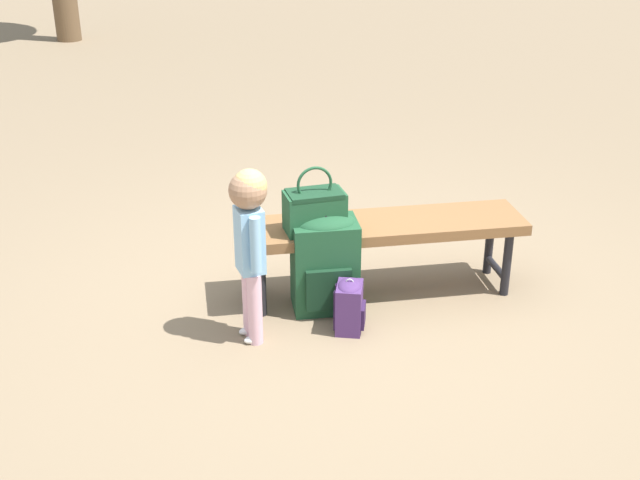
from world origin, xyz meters
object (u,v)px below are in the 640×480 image
(park_bench, at_px, (382,231))
(child_standing, at_px, (250,229))
(backpack_small, at_px, (349,304))
(handbag, at_px, (315,209))
(backpack_large, at_px, (325,259))

(park_bench, xyz_separation_m, child_standing, (0.82, 0.26, 0.23))
(park_bench, xyz_separation_m, backpack_small, (0.31, 0.33, -0.24))
(child_standing, bearing_deg, backpack_small, 171.38)
(park_bench, relative_size, backpack_small, 5.38)
(backpack_small, bearing_deg, park_bench, -133.08)
(park_bench, relative_size, handbag, 4.46)
(child_standing, height_order, backpack_large, child_standing)
(handbag, xyz_separation_m, backpack_large, (-0.04, 0.05, -0.28))
(handbag, xyz_separation_m, child_standing, (0.42, 0.26, 0.05))
(park_bench, height_order, backpack_small, park_bench)
(child_standing, xyz_separation_m, backpack_large, (-0.46, -0.20, -0.33))
(child_standing, bearing_deg, backpack_large, -156.09)
(backpack_large, bearing_deg, backpack_small, 99.39)
(handbag, distance_m, backpack_large, 0.29)
(backpack_large, bearing_deg, park_bench, -171.35)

